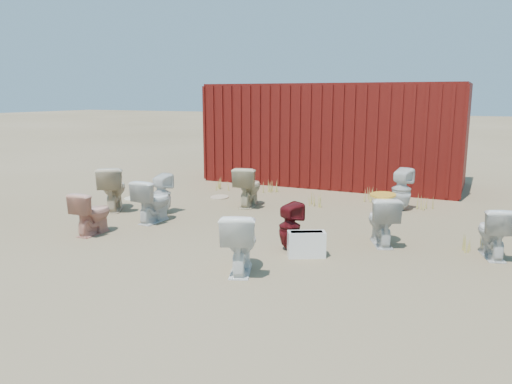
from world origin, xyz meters
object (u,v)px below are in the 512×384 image
at_px(toilet_front_c, 240,242).
at_px(toilet_back_e, 401,189).
at_px(toilet_front_a, 153,201).
at_px(toilet_back_beige_left, 113,188).
at_px(toilet_back_beige_right, 248,187).
at_px(shipping_container, 335,134).
at_px(toilet_front_pink, 92,213).
at_px(loose_tank, 306,244).
at_px(toilet_back_a, 162,194).
at_px(toilet_front_e, 493,232).
at_px(toilet_front_maroon, 290,227).
at_px(toilet_back_yellowlid, 382,220).

xyz_separation_m(toilet_front_c, toilet_back_e, (1.24, 4.25, 0.02)).
height_order(toilet_front_a, toilet_back_e, toilet_back_e).
distance_m(toilet_back_beige_left, toilet_back_e, 5.42).
bearing_deg(toilet_back_beige_right, toilet_front_a, 53.68).
bearing_deg(toilet_front_a, toilet_back_beige_left, -16.53).
height_order(shipping_container, toilet_front_pink, shipping_container).
height_order(toilet_front_a, loose_tank, toilet_front_a).
xyz_separation_m(toilet_back_a, toilet_back_beige_right, (1.15, 1.23, 0.02)).
relative_size(toilet_front_pink, toilet_front_e, 0.98).
distance_m(shipping_container, toilet_back_a, 5.08).
bearing_deg(toilet_back_e, toilet_front_pink, 58.64).
xyz_separation_m(shipping_container, toilet_front_a, (-1.66, -5.20, -0.83)).
height_order(toilet_front_pink, toilet_back_a, toilet_back_a).
bearing_deg(shipping_container, toilet_front_pink, -108.27).
relative_size(shipping_container, toilet_back_a, 8.16).
relative_size(toilet_front_maroon, loose_tank, 1.34).
xyz_separation_m(toilet_front_a, toilet_front_maroon, (2.68, -0.48, -0.03)).
height_order(shipping_container, toilet_front_a, shipping_container).
bearing_deg(toilet_back_e, toilet_front_maroon, 88.78).
distance_m(toilet_back_a, loose_tank, 3.44).
bearing_deg(toilet_front_pink, toilet_back_beige_right, -116.09).
bearing_deg(toilet_back_beige_right, toilet_front_e, 153.55).
bearing_deg(toilet_back_a, toilet_back_e, -144.69).
relative_size(toilet_back_a, toilet_back_beige_left, 0.88).
distance_m(toilet_front_maroon, toilet_back_beige_left, 4.01).
height_order(toilet_back_a, toilet_back_beige_left, toilet_back_beige_left).
xyz_separation_m(toilet_front_maroon, loose_tank, (0.32, -0.20, -0.16)).
bearing_deg(toilet_back_beige_right, toilet_back_beige_left, 23.93).
bearing_deg(toilet_back_beige_left, loose_tank, 134.18).
xyz_separation_m(shipping_container, toilet_front_pink, (-2.05, -6.22, -0.86)).
bearing_deg(toilet_front_a, toilet_front_pink, 70.66).
distance_m(toilet_front_pink, toilet_back_e, 5.52).
bearing_deg(toilet_front_pink, toilet_front_c, 168.68).
relative_size(toilet_front_maroon, toilet_front_e, 0.97).
relative_size(toilet_front_a, toilet_back_yellowlid, 1.02).
relative_size(toilet_back_beige_left, toilet_back_e, 1.04).
xyz_separation_m(toilet_front_pink, loose_tank, (3.40, 0.34, -0.16)).
xyz_separation_m(toilet_front_a, toilet_front_c, (2.45, -1.57, 0.01)).
xyz_separation_m(toilet_back_beige_right, toilet_back_e, (2.75, 0.90, 0.01)).
bearing_deg(loose_tank, toilet_back_yellowlid, 23.70).
bearing_deg(toilet_front_c, toilet_back_beige_left, -48.95).
bearing_deg(toilet_back_e, toilet_front_e, 140.54).
relative_size(shipping_container, toilet_front_e, 8.66).
relative_size(toilet_front_pink, loose_tank, 1.35).
distance_m(toilet_back_beige_right, toilet_back_yellowlid, 3.20).
bearing_deg(toilet_front_a, toilet_back_yellowlid, -173.10).
xyz_separation_m(toilet_back_beige_left, loose_tank, (4.22, -1.09, -0.24)).
relative_size(toilet_front_c, toilet_back_yellowlid, 1.05).
height_order(shipping_container, toilet_back_beige_left, shipping_container).
height_order(toilet_front_e, toilet_back_e, toilet_back_e).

